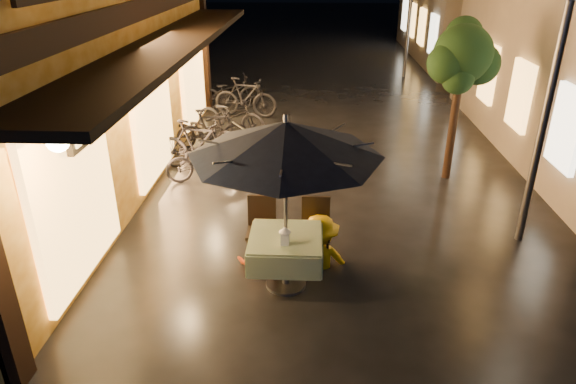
# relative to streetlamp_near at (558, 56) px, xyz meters

# --- Properties ---
(ground) EXTENTS (90.00, 90.00, 0.00)m
(ground) POSITION_rel_streetlamp_near_xyz_m (-3.00, -2.00, -2.92)
(ground) COLOR black
(ground) RESTS_ON ground
(street_tree) EXTENTS (1.43, 1.20, 3.15)m
(street_tree) POSITION_rel_streetlamp_near_xyz_m (-0.59, 2.51, -0.50)
(street_tree) COLOR black
(street_tree) RESTS_ON ground
(streetlamp_near) EXTENTS (0.36, 0.36, 4.23)m
(streetlamp_near) POSITION_rel_streetlamp_near_xyz_m (0.00, 0.00, 0.00)
(streetlamp_near) COLOR #59595E
(streetlamp_near) RESTS_ON ground
(cafe_table) EXTENTS (0.99, 0.99, 0.78)m
(cafe_table) POSITION_rel_streetlamp_near_xyz_m (-3.70, -1.45, -2.33)
(cafe_table) COLOR #59595E
(cafe_table) RESTS_ON ground
(patio_umbrella) EXTENTS (2.47, 2.47, 2.46)m
(patio_umbrella) POSITION_rel_streetlamp_near_xyz_m (-3.70, -1.45, -0.77)
(patio_umbrella) COLOR #59595E
(patio_umbrella) RESTS_ON ground
(cafe_chair_left) EXTENTS (0.42, 0.42, 0.97)m
(cafe_chair_left) POSITION_rel_streetlamp_near_xyz_m (-4.10, -0.71, -2.38)
(cafe_chair_left) COLOR black
(cafe_chair_left) RESTS_ON ground
(cafe_chair_right) EXTENTS (0.42, 0.42, 0.97)m
(cafe_chair_right) POSITION_rel_streetlamp_near_xyz_m (-3.30, -0.71, -2.38)
(cafe_chair_right) COLOR black
(cafe_chair_right) RESTS_ON ground
(table_lantern) EXTENTS (0.16, 0.16, 0.25)m
(table_lantern) POSITION_rel_streetlamp_near_xyz_m (-3.70, -1.65, -2.00)
(table_lantern) COLOR white
(table_lantern) RESTS_ON cafe_table
(person_orange) EXTENTS (0.71, 0.57, 1.38)m
(person_orange) POSITION_rel_streetlamp_near_xyz_m (-4.12, -0.93, -2.23)
(person_orange) COLOR #E94F1C
(person_orange) RESTS_ON ground
(person_yellow) EXTENTS (1.10, 0.79, 1.53)m
(person_yellow) POSITION_rel_streetlamp_near_xyz_m (-3.23, -0.88, -2.15)
(person_yellow) COLOR #FFBC06
(person_yellow) RESTS_ON ground
(bicycle_0) EXTENTS (1.71, 1.13, 0.85)m
(bicycle_0) POSITION_rel_streetlamp_near_xyz_m (-5.51, 2.17, -2.49)
(bicycle_0) COLOR black
(bicycle_0) RESTS_ON ground
(bicycle_1) EXTENTS (1.84, 0.71, 1.08)m
(bicycle_1) POSITION_rel_streetlamp_near_xyz_m (-5.78, 2.69, -2.38)
(bicycle_1) COLOR black
(bicycle_1) RESTS_ON ground
(bicycle_2) EXTENTS (1.87, 1.25, 0.93)m
(bicycle_2) POSITION_rel_streetlamp_near_xyz_m (-5.82, 3.75, -2.45)
(bicycle_2) COLOR black
(bicycle_2) RESTS_ON ground
(bicycle_3) EXTENTS (1.73, 0.81, 1.00)m
(bicycle_3) POSITION_rel_streetlamp_near_xyz_m (-5.67, 3.82, -2.42)
(bicycle_3) COLOR black
(bicycle_3) RESTS_ON ground
(bicycle_4) EXTENTS (2.03, 1.33, 1.01)m
(bicycle_4) POSITION_rel_streetlamp_near_xyz_m (-5.42, 4.99, -2.41)
(bicycle_4) COLOR #23222A
(bicycle_4) RESTS_ON ground
(bicycle_5) EXTENTS (1.88, 0.86, 1.09)m
(bicycle_5) POSITION_rel_streetlamp_near_xyz_m (-5.26, 6.62, -2.37)
(bicycle_5) COLOR black
(bicycle_5) RESTS_ON ground
(bicycle_6) EXTENTS (1.94, 1.16, 0.96)m
(bicycle_6) POSITION_rel_streetlamp_near_xyz_m (-5.85, 7.48, -2.44)
(bicycle_6) COLOR black
(bicycle_6) RESTS_ON ground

